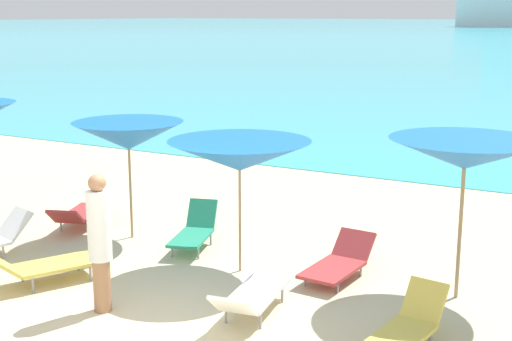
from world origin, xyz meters
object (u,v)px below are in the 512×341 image
object	(u,v)px
lounge_chair_3	(406,327)
lounge_chair_8	(339,262)
lounge_chair_10	(250,296)
lounge_chair_2	(195,230)
beachgoer_0	(100,239)
umbrella_4	(465,154)
umbrella_3	(240,156)
umbrella_2	(128,136)
lounge_chair_7	(41,264)
lounge_chair_6	(79,214)

from	to	relation	value
lounge_chair_3	lounge_chair_8	size ratio (longest dim) A/B	1.03
lounge_chair_3	lounge_chair_10	world-z (taller)	lounge_chair_3
lounge_chair_2	beachgoer_0	distance (m)	2.91
umbrella_4	lounge_chair_3	bearing A→B (deg)	-94.94
umbrella_3	lounge_chair_2	bearing A→B (deg)	154.72
umbrella_2	lounge_chair_3	xyz separation A→B (m)	(5.61, -1.82, -1.58)
lounge_chair_7	lounge_chair_10	world-z (taller)	lounge_chair_7
umbrella_4	lounge_chair_8	world-z (taller)	umbrella_4
lounge_chair_3	umbrella_3	bearing A→B (deg)	164.69
lounge_chair_3	lounge_chair_6	xyz separation A→B (m)	(-6.82, 1.79, 0.01)
umbrella_3	lounge_chair_7	bearing A→B (deg)	-140.26
lounge_chair_6	lounge_chair_7	size ratio (longest dim) A/B	0.99
umbrella_3	lounge_chair_3	xyz separation A→B (m)	(3.05, -1.28, -1.57)
lounge_chair_3	lounge_chair_8	xyz separation A→B (m)	(-1.60, 1.78, -0.02)
beachgoer_0	lounge_chair_8	bearing A→B (deg)	83.73
lounge_chair_7	lounge_chair_2	bearing A→B (deg)	-85.35
lounge_chair_8	lounge_chair_10	xyz separation A→B (m)	(-0.45, -1.94, 0.06)
lounge_chair_6	lounge_chair_10	distance (m)	5.16
lounge_chair_7	lounge_chair_6	bearing A→B (deg)	-30.83
umbrella_2	lounge_chair_7	bearing A→B (deg)	-83.74
umbrella_2	lounge_chair_2	world-z (taller)	umbrella_2
umbrella_3	lounge_chair_3	world-z (taller)	umbrella_3
lounge_chair_3	umbrella_4	bearing A→B (deg)	92.58
lounge_chair_2	lounge_chair_6	size ratio (longest dim) A/B	0.83
umbrella_2	lounge_chair_2	bearing A→B (deg)	2.16
lounge_chair_6	umbrella_2	bearing A→B (deg)	161.21
lounge_chair_6	lounge_chair_10	xyz separation A→B (m)	(4.78, -1.95, 0.03)
lounge_chair_2	lounge_chair_10	world-z (taller)	lounge_chair_2
umbrella_3	lounge_chair_6	xyz separation A→B (m)	(-3.78, 0.50, -1.56)
umbrella_2	lounge_chair_7	world-z (taller)	umbrella_2
lounge_chair_3	beachgoer_0	distance (m)	4.09
lounge_chair_3	beachgoer_0	size ratio (longest dim) A/B	0.83
lounge_chair_7	umbrella_3	bearing A→B (deg)	-112.78
umbrella_2	umbrella_4	size ratio (longest dim) A/B	0.94
lounge_chair_3	lounge_chair_7	bearing A→B (deg)	-165.86
lounge_chair_2	lounge_chair_8	bearing A→B (deg)	-18.65
umbrella_2	beachgoer_0	size ratio (longest dim) A/B	1.13
umbrella_4	lounge_chair_2	bearing A→B (deg)	179.75
lounge_chair_2	lounge_chair_3	xyz separation A→B (m)	(4.29, -1.87, -0.05)
umbrella_3	lounge_chair_8	xyz separation A→B (m)	(1.45, 0.49, -1.59)
beachgoer_0	lounge_chair_7	bearing A→B (deg)	-157.89
lounge_chair_3	beachgoer_0	world-z (taller)	beachgoer_0
lounge_chair_2	beachgoer_0	xyz separation A→B (m)	(0.38, -2.80, 0.71)
lounge_chair_6	beachgoer_0	size ratio (longest dim) A/B	0.93
umbrella_3	lounge_chair_10	distance (m)	2.33
umbrella_3	lounge_chair_10	xyz separation A→B (m)	(1.00, -1.45, -1.53)
lounge_chair_2	lounge_chair_3	distance (m)	4.68
umbrella_2	beachgoer_0	distance (m)	3.33
umbrella_2	umbrella_4	xyz separation A→B (m)	(5.77, 0.03, 0.22)
umbrella_3	umbrella_4	bearing A→B (deg)	10.01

